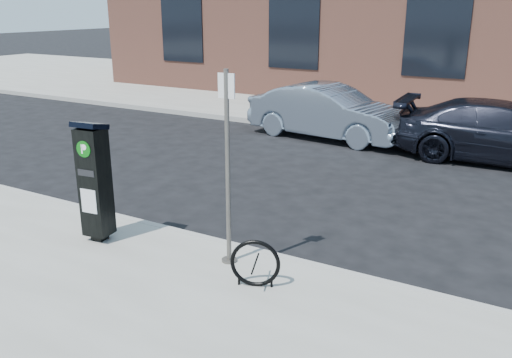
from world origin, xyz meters
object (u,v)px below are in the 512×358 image
Objects in this scene: sign_pole at (228,171)px; bike_rack at (255,264)px; car_silver at (328,112)px; parking_kiosk at (95,180)px; car_dark at (504,132)px.

sign_pole is 1.25m from bike_rack.
sign_pole is at bearing 126.50° from bike_rack.
sign_pole is 8.17m from car_silver.
parking_kiosk is 0.70× the size of sign_pole.
bike_rack is (2.71, -0.07, -0.62)m from parking_kiosk.
bike_rack is 0.13× the size of car_dark.
bike_rack is at bearing -8.00° from parking_kiosk.
sign_pole is 0.59× the size of car_silver.
car_silver reaches higher than bike_rack.
parking_kiosk is at bearing -174.89° from car_silver.
car_dark is at bearing 68.20° from sign_pole.
parking_kiosk reaches higher than bike_rack.
car_dark is (4.60, 8.06, -0.38)m from parking_kiosk.
parking_kiosk is 2.88× the size of bike_rack.
car_silver is at bearing 84.88° from car_dark.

